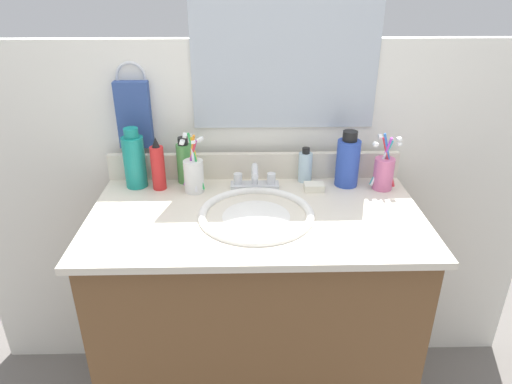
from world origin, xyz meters
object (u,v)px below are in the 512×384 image
object	(u,v)px
hand_towel	(134,115)
cup_pink	(384,172)
bottle_gel_clear	(305,166)
bottle_toner_green	(184,162)
bottle_shampoo_blue	(348,161)
cup_white_ceramic	(194,174)
soap_bar	(314,187)
bottle_spray_red	(158,166)
faucet	(255,180)
bottle_mouthwash_teal	(134,160)

from	to	relation	value
hand_towel	cup_pink	distance (m)	0.84
hand_towel	cup_pink	bearing A→B (deg)	-8.27
bottle_gel_clear	bottle_toner_green	bearing A→B (deg)	179.76
bottle_shampoo_blue	cup_pink	size ratio (longest dim) A/B	0.99
cup_white_ceramic	soap_bar	world-z (taller)	cup_white_ceramic
bottle_gel_clear	soap_bar	bearing A→B (deg)	-74.09
soap_bar	bottle_toner_green	bearing A→B (deg)	169.67
bottle_spray_red	bottle_shampoo_blue	xyz separation A→B (m)	(0.62, 0.01, 0.01)
bottle_toner_green	soap_bar	size ratio (longest dim) A/B	2.48
hand_towel	faucet	distance (m)	0.45
faucet	bottle_toner_green	bearing A→B (deg)	167.35
cup_pink	cup_white_ceramic	world-z (taller)	cup_white_ceramic
bottle_toner_green	bottle_gel_clear	distance (m)	0.41
bottle_toner_green	cup_white_ceramic	world-z (taller)	cup_white_ceramic
bottle_shampoo_blue	cup_white_ceramic	world-z (taller)	cup_white_ceramic
bottle_toner_green	soap_bar	xyz separation A→B (m)	(0.43, -0.08, -0.06)
cup_pink	soap_bar	size ratio (longest dim) A/B	2.96
hand_towel	faucet	world-z (taller)	hand_towel
soap_bar	bottle_spray_red	bearing A→B (deg)	176.90
bottle_spray_red	cup_pink	size ratio (longest dim) A/B	0.94
bottle_shampoo_blue	cup_pink	xyz separation A→B (m)	(0.11, -0.03, -0.03)
hand_towel	bottle_mouthwash_teal	size ratio (longest dim) A/B	1.10
bottle_mouthwash_teal	cup_white_ceramic	distance (m)	0.20
hand_towel	bottle_gel_clear	world-z (taller)	hand_towel
bottle_gel_clear	cup_white_ceramic	xyz separation A→B (m)	(-0.37, -0.07, 0.01)
bottle_shampoo_blue	cup_pink	distance (m)	0.12
bottle_shampoo_blue	soap_bar	bearing A→B (deg)	-159.46
faucet	cup_white_ceramic	size ratio (longest dim) A/B	0.81
faucet	cup_pink	distance (m)	0.42
cup_pink	cup_white_ceramic	bearing A→B (deg)	-179.39
bottle_gel_clear	cup_pink	distance (m)	0.26
hand_towel	cup_pink	world-z (taller)	hand_towel
cup_white_ceramic	soap_bar	size ratio (longest dim) A/B	3.10
hand_towel	cup_white_ceramic	size ratio (longest dim) A/B	1.11
bottle_spray_red	bottle_gel_clear	bearing A→B (deg)	5.76
bottle_gel_clear	bottle_shampoo_blue	world-z (taller)	bottle_shampoo_blue
bottle_gel_clear	bottle_shampoo_blue	distance (m)	0.14
bottle_shampoo_blue	soap_bar	world-z (taller)	bottle_shampoo_blue
bottle_gel_clear	bottle_shampoo_blue	xyz separation A→B (m)	(0.13, -0.03, 0.03)
bottle_spray_red	cup_pink	world-z (taller)	cup_pink
hand_towel	bottle_spray_red	size ratio (longest dim) A/B	1.24
hand_towel	bottle_shampoo_blue	world-z (taller)	hand_towel
bottle_gel_clear	bottle_mouthwash_teal	size ratio (longest dim) A/B	0.59
faucet	bottle_shampoo_blue	size ratio (longest dim) A/B	0.86
bottle_toner_green	faucet	bearing A→B (deg)	-12.65
bottle_toner_green	cup_pink	world-z (taller)	cup_pink
hand_towel	bottle_shampoo_blue	bearing A→B (deg)	-7.00
faucet	bottle_shampoo_blue	bearing A→B (deg)	3.16
bottle_toner_green	bottle_shampoo_blue	bearing A→B (deg)	-3.77
bottle_mouthwash_teal	cup_white_ceramic	world-z (taller)	bottle_mouthwash_teal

